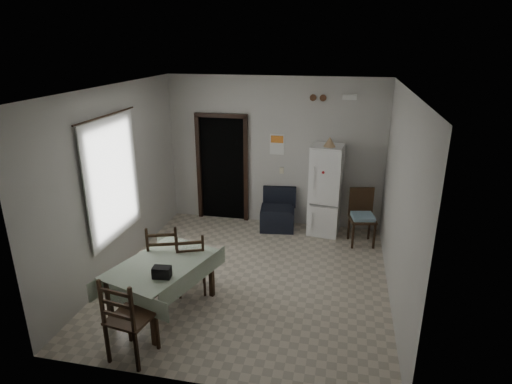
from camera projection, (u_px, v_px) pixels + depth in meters
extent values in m
plane|color=#BCAF9A|center=(249.00, 277.00, 6.70)|extent=(4.50, 4.50, 0.00)
cube|color=black|center=(226.00, 166.00, 8.82)|extent=(0.90, 0.45, 2.10)
cube|color=black|center=(199.00, 168.00, 8.69)|extent=(0.08, 0.10, 2.18)
cube|color=black|center=(246.00, 171.00, 8.50)|extent=(0.08, 0.10, 2.18)
cube|color=black|center=(221.00, 115.00, 8.22)|extent=(1.06, 0.10, 0.08)
cube|color=silver|center=(106.00, 179.00, 6.40)|extent=(0.10, 1.20, 1.60)
cube|color=silver|center=(113.00, 179.00, 6.38)|extent=(0.02, 1.45, 1.85)
cylinder|color=black|center=(106.00, 116.00, 6.06)|extent=(0.02, 1.60, 0.02)
cube|color=white|center=(277.00, 144.00, 8.20)|extent=(0.28, 0.02, 0.40)
cube|color=orange|center=(277.00, 139.00, 8.17)|extent=(0.24, 0.01, 0.14)
cube|color=beige|center=(282.00, 171.00, 8.36)|extent=(0.08, 0.02, 0.12)
cylinder|color=brown|center=(313.00, 98.00, 7.77)|extent=(0.12, 0.03, 0.12)
cylinder|color=brown|center=(323.00, 98.00, 7.74)|extent=(0.12, 0.03, 0.12)
cube|color=white|center=(350.00, 97.00, 7.62)|extent=(0.25, 0.07, 0.09)
cone|color=tan|center=(330.00, 142.00, 7.60)|extent=(0.24, 0.24, 0.18)
cube|color=black|center=(162.00, 272.00, 5.28)|extent=(0.23, 0.15, 0.14)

